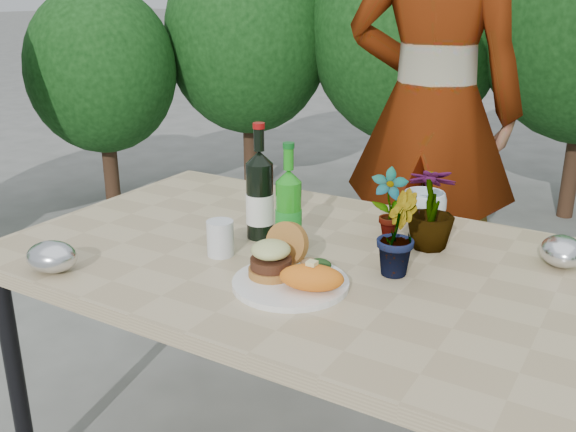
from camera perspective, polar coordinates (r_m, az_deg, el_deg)
The scene contains 17 objects.
patio_table at distance 1.75m, azimuth 1.35°, elevation -5.05°, with size 1.60×1.00×0.75m.
shrub_hedge at distance 3.31m, azimuth 20.30°, elevation 13.52°, with size 6.83×5.09×2.38m.
dinner_plate at distance 1.54m, azimuth 0.23°, elevation -5.99°, with size 0.28×0.28×0.01m, color white.
burger_stack at distance 1.56m, azimuth -1.16°, elevation -3.52°, with size 0.11×0.16×0.11m.
sweet_potato at distance 1.47m, azimuth 2.12°, elevation -5.50°, with size 0.15×0.08×0.06m, color orange.
grilled_veg at distance 1.59m, azimuth 2.47°, elevation -4.23°, with size 0.08×0.05×0.03m.
wine_bottle at distance 1.80m, azimuth -2.52°, elevation 1.74°, with size 0.08×0.08×0.33m.
sparkling_water at distance 1.71m, azimuth 0.05°, elevation 0.38°, with size 0.07×0.07×0.30m.
plastic_cup at distance 1.71m, azimuth -6.03°, elevation -1.97°, with size 0.07×0.07×0.10m, color silver.
seedling_left at distance 1.84m, azimuth 8.96°, elevation 1.15°, with size 0.10×0.07×0.20m, color #2C5B1F.
seedling_mid at distance 1.59m, azimuth 9.61°, elevation -1.51°, with size 0.12×0.09×0.21m, color #24581E.
seedling_right at distance 1.77m, azimuth 12.63°, elevation 0.71°, with size 0.13×0.13×0.23m, color #24561D.
blue_bowl at distance 1.95m, azimuth 11.95°, elevation 0.66°, with size 0.13×0.13×0.10m, color silver.
foil_packet_left at distance 1.71m, azimuth -20.26°, elevation -3.42°, with size 0.13×0.11×0.08m, color silver.
foil_packet_right at distance 1.78m, azimuth 23.21°, elevation -2.90°, with size 0.13×0.11×0.08m, color silver.
person at distance 2.64m, azimuth 12.67°, elevation 9.25°, with size 0.71×0.46×1.94m, color #8B5645.
terracotta_pot at distance 4.06m, azimuth -3.72°, elevation 0.03°, with size 0.17×0.17×0.14m.
Camera 1 is at (0.78, -1.39, 1.42)m, focal length 40.00 mm.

